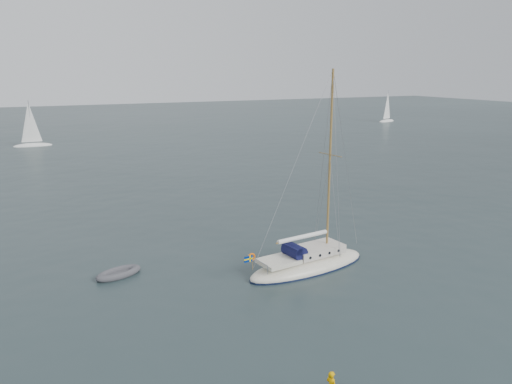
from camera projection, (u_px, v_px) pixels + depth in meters
name	position (u px, v px, depth m)	size (l,w,h in m)	color
ground	(266.00, 264.00, 29.96)	(300.00, 300.00, 0.00)	black
sailboat	(308.00, 254.00, 29.11)	(8.40, 2.52, 11.96)	white
dinghy	(119.00, 273.00, 28.19)	(2.73, 1.23, 0.39)	#48494E
distant_yacht_c	(30.00, 126.00, 75.29)	(5.53, 2.95, 7.32)	white
distant_yacht_b	(387.00, 108.00, 111.35)	(5.54, 2.95, 7.33)	white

